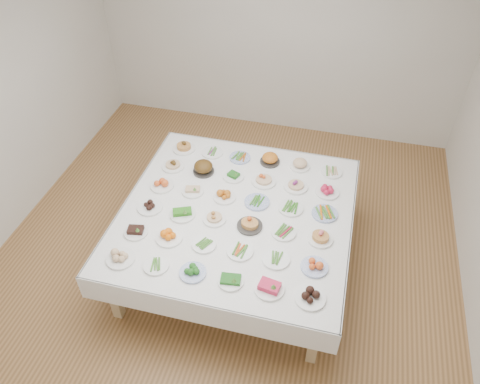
% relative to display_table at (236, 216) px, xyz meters
% --- Properties ---
extents(room_envelope, '(5.02, 5.02, 2.81)m').
position_rel_display_table_xyz_m(room_envelope, '(-0.13, 0.23, 1.15)').
color(room_envelope, '#9B6E40').
rests_on(room_envelope, ground).
extents(display_table, '(2.27, 2.27, 0.75)m').
position_rel_display_table_xyz_m(display_table, '(0.00, 0.00, 0.00)').
color(display_table, white).
rests_on(display_table, ground).
extents(dish_0, '(0.26, 0.26, 0.12)m').
position_rel_display_table_xyz_m(dish_0, '(-0.84, -0.85, 0.12)').
color(dish_0, white).
rests_on(dish_0, display_table).
extents(dish_1, '(0.23, 0.23, 0.05)m').
position_rel_display_table_xyz_m(dish_1, '(-0.51, -0.84, 0.08)').
color(dish_1, white).
rests_on(dish_1, display_table).
extents(dish_2, '(0.23, 0.23, 0.10)m').
position_rel_display_table_xyz_m(dish_2, '(-0.17, -0.84, 0.10)').
color(dish_2, '#4C66B2').
rests_on(dish_2, display_table).
extents(dish_3, '(0.22, 0.22, 0.10)m').
position_rel_display_table_xyz_m(dish_3, '(0.17, -0.84, 0.11)').
color(dish_3, white).
rests_on(dish_3, display_table).
extents(dish_4, '(0.25, 0.25, 0.12)m').
position_rel_display_table_xyz_m(dish_4, '(0.51, -0.84, 0.11)').
color(dish_4, white).
rests_on(dish_4, display_table).
extents(dish_5, '(0.25, 0.25, 0.11)m').
position_rel_display_table_xyz_m(dish_5, '(0.85, -0.85, 0.11)').
color(dish_5, white).
rests_on(dish_5, display_table).
extents(dish_6, '(0.22, 0.22, 0.10)m').
position_rel_display_table_xyz_m(dish_6, '(-0.84, -0.52, 0.10)').
color(dish_6, white).
rests_on(dish_6, display_table).
extents(dish_7, '(0.25, 0.25, 0.12)m').
position_rel_display_table_xyz_m(dish_7, '(-0.51, -0.50, 0.12)').
color(dish_7, white).
rests_on(dish_7, display_table).
extents(dish_8, '(0.22, 0.22, 0.05)m').
position_rel_display_table_xyz_m(dish_8, '(-0.17, -0.51, 0.08)').
color(dish_8, white).
rests_on(dish_8, display_table).
extents(dish_9, '(0.24, 0.24, 0.05)m').
position_rel_display_table_xyz_m(dish_9, '(0.17, -0.50, 0.09)').
color(dish_9, white).
rests_on(dish_9, display_table).
extents(dish_10, '(0.25, 0.25, 0.05)m').
position_rel_display_table_xyz_m(dish_10, '(0.50, -0.51, 0.09)').
color(dish_10, white).
rests_on(dish_10, display_table).
extents(dish_11, '(0.24, 0.24, 0.11)m').
position_rel_display_table_xyz_m(dish_11, '(0.84, -0.52, 0.12)').
color(dish_11, '#4C66B2').
rests_on(dish_11, display_table).
extents(dish_12, '(0.25, 0.25, 0.09)m').
position_rel_display_table_xyz_m(dish_12, '(-0.85, -0.17, 0.10)').
color(dish_12, white).
rests_on(dish_12, display_table).
extents(dish_13, '(0.25, 0.25, 0.12)m').
position_rel_display_table_xyz_m(dish_13, '(-0.50, -0.18, 0.12)').
color(dish_13, white).
rests_on(dish_13, display_table).
extents(dish_14, '(0.22, 0.22, 0.11)m').
position_rel_display_table_xyz_m(dish_14, '(-0.18, -0.17, 0.11)').
color(dish_14, white).
rests_on(dish_14, display_table).
extents(dish_15, '(0.24, 0.24, 0.15)m').
position_rel_display_table_xyz_m(dish_15, '(0.18, -0.17, 0.13)').
color(dish_15, '#2D2A28').
rests_on(dish_15, display_table).
extents(dish_16, '(0.23, 0.23, 0.05)m').
position_rel_display_table_xyz_m(dish_16, '(0.51, -0.17, 0.09)').
color(dish_16, white).
rests_on(dish_16, display_table).
extents(dish_17, '(0.23, 0.23, 0.13)m').
position_rel_display_table_xyz_m(dish_17, '(0.85, -0.17, 0.12)').
color(dish_17, white).
rests_on(dish_17, display_table).
extents(dish_18, '(0.24, 0.24, 0.11)m').
position_rel_display_table_xyz_m(dish_18, '(-0.85, 0.17, 0.12)').
color(dish_18, white).
rests_on(dish_18, display_table).
extents(dish_19, '(0.23, 0.23, 0.09)m').
position_rel_display_table_xyz_m(dish_19, '(-0.51, 0.17, 0.10)').
color(dish_19, white).
rests_on(dish_19, display_table).
extents(dish_20, '(0.23, 0.23, 0.10)m').
position_rel_display_table_xyz_m(dish_20, '(-0.17, 0.16, 0.11)').
color(dish_20, white).
rests_on(dish_20, display_table).
extents(dish_21, '(0.25, 0.25, 0.05)m').
position_rel_display_table_xyz_m(dish_21, '(0.17, 0.17, 0.09)').
color(dish_21, '#4C66B2').
rests_on(dish_21, display_table).
extents(dish_22, '(0.25, 0.25, 0.06)m').
position_rel_display_table_xyz_m(dish_22, '(0.52, 0.17, 0.09)').
color(dish_22, white).
rests_on(dish_22, display_table).
extents(dish_23, '(0.27, 0.25, 0.06)m').
position_rel_display_table_xyz_m(dish_23, '(0.85, 0.17, 0.09)').
color(dish_23, '#4C66B2').
rests_on(dish_23, display_table).
extents(dish_24, '(0.24, 0.24, 0.12)m').
position_rel_display_table_xyz_m(dish_24, '(-0.85, 0.51, 0.12)').
color(dish_24, white).
rests_on(dish_24, display_table).
extents(dish_25, '(0.27, 0.27, 0.15)m').
position_rel_display_table_xyz_m(dish_25, '(-0.50, 0.51, 0.14)').
color(dish_25, '#2D2A28').
rests_on(dish_25, display_table).
extents(dish_26, '(0.22, 0.22, 0.09)m').
position_rel_display_table_xyz_m(dish_26, '(-0.16, 0.50, 0.10)').
color(dish_26, white).
rests_on(dish_26, display_table).
extents(dish_27, '(0.26, 0.26, 0.14)m').
position_rel_display_table_xyz_m(dish_27, '(0.17, 0.50, 0.13)').
color(dish_27, white).
rests_on(dish_27, display_table).
extents(dish_28, '(0.25, 0.25, 0.13)m').
position_rel_display_table_xyz_m(dish_28, '(0.51, 0.50, 0.12)').
color(dish_28, white).
rests_on(dish_28, display_table).
extents(dish_29, '(0.24, 0.24, 0.11)m').
position_rel_display_table_xyz_m(dish_29, '(0.84, 0.50, 0.11)').
color(dish_29, white).
rests_on(dish_29, display_table).
extents(dish_30, '(0.25, 0.25, 0.13)m').
position_rel_display_table_xyz_m(dish_30, '(-0.84, 0.84, 0.12)').
color(dish_30, white).
rests_on(dish_30, display_table).
extents(dish_31, '(0.24, 0.24, 0.05)m').
position_rel_display_table_xyz_m(dish_31, '(-0.50, 0.85, 0.09)').
color(dish_31, white).
rests_on(dish_31, display_table).
extents(dish_32, '(0.23, 0.23, 0.05)m').
position_rel_display_table_xyz_m(dish_32, '(-0.18, 0.84, 0.09)').
color(dish_32, '#4C66B2').
rests_on(dish_32, display_table).
extents(dish_33, '(0.22, 0.22, 0.14)m').
position_rel_display_table_xyz_m(dish_33, '(0.16, 0.85, 0.13)').
color(dish_33, '#2D2A28').
rests_on(dish_33, display_table).
extents(dish_34, '(0.22, 0.22, 0.12)m').
position_rel_display_table_xyz_m(dish_34, '(0.50, 0.85, 0.12)').
color(dish_34, white).
rests_on(dish_34, display_table).
extents(dish_35, '(0.22, 0.22, 0.05)m').
position_rel_display_table_xyz_m(dish_35, '(0.85, 0.84, 0.09)').
color(dish_35, white).
rests_on(dish_35, display_table).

